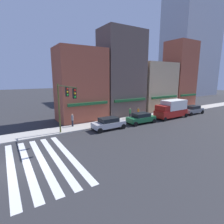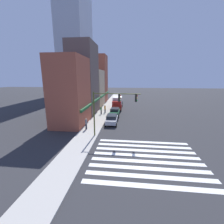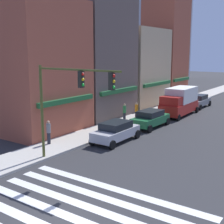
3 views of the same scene
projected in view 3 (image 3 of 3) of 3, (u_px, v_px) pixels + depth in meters
The scene contains 11 objects.
ground_plane at pixel (61, 223), 12.81m from camera, with size 200.00×200.00×0.00m, color #2D2D30.
crosswalk_stripes at pixel (61, 223), 12.81m from camera, with size 8.42×10.80×0.01m.
storefront_row at pixel (120, 56), 35.73m from camera, with size 30.74×5.30×14.84m.
traffic_signal at pixel (68, 94), 18.38m from camera, with size 0.32×6.12×6.10m.
sedan_silver at pixel (116, 131), 24.19m from camera, with size 4.41×2.02×1.59m.
sedan_green at pixel (150, 118), 28.80m from camera, with size 4.45×2.02×1.59m.
box_truck_red at pixel (180, 101), 34.14m from camera, with size 6.24×2.42×3.04m.
sedan_grey at pixel (198, 101), 39.20m from camera, with size 4.40×2.02×1.59m.
pedestrian_orange_vest at pixel (136, 111), 31.20m from camera, with size 0.32×0.32×1.77m.
pedestrian_green_top at pixel (124, 112), 30.59m from camera, with size 0.32×0.32×1.77m.
pedestrian_grey_coat at pixel (49, 132), 23.10m from camera, with size 0.32×0.32×1.77m.
Camera 3 is at (-8.42, -8.40, 6.92)m, focal length 50.00 mm.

